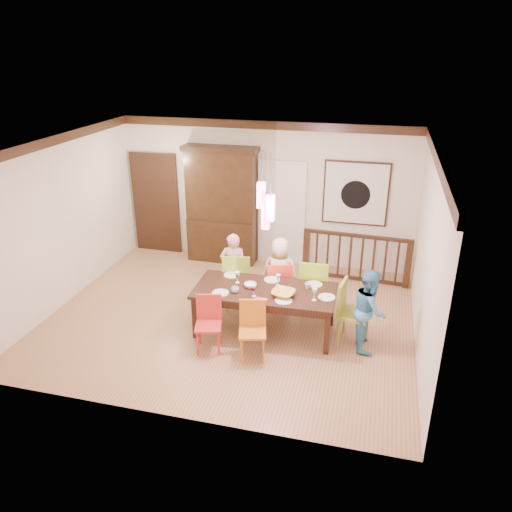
% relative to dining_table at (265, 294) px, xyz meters
% --- Properties ---
extents(floor, '(6.00, 6.00, 0.00)m').
position_rel_dining_table_xyz_m(floor, '(-0.66, 0.27, -0.67)').
color(floor, '#9A6E4A').
rests_on(floor, ground).
extents(ceiling, '(6.00, 6.00, 0.00)m').
position_rel_dining_table_xyz_m(ceiling, '(-0.66, 0.27, 2.23)').
color(ceiling, white).
rests_on(ceiling, wall_back).
extents(wall_back, '(6.00, 0.00, 6.00)m').
position_rel_dining_table_xyz_m(wall_back, '(-0.66, 2.77, 0.78)').
color(wall_back, silver).
rests_on(wall_back, floor).
extents(wall_left, '(0.00, 5.00, 5.00)m').
position_rel_dining_table_xyz_m(wall_left, '(-3.66, 0.27, 0.78)').
color(wall_left, silver).
rests_on(wall_left, floor).
extents(wall_right, '(0.00, 5.00, 5.00)m').
position_rel_dining_table_xyz_m(wall_right, '(2.34, 0.27, 0.78)').
color(wall_right, silver).
rests_on(wall_right, floor).
extents(crown_molding, '(6.00, 5.00, 0.16)m').
position_rel_dining_table_xyz_m(crown_molding, '(-0.66, 0.27, 2.15)').
color(crown_molding, black).
rests_on(crown_molding, wall_back).
extents(panel_door, '(1.04, 0.07, 2.24)m').
position_rel_dining_table_xyz_m(panel_door, '(-3.06, 2.72, 0.38)').
color(panel_door, black).
rests_on(panel_door, wall_back).
extents(white_doorway, '(0.97, 0.05, 2.22)m').
position_rel_dining_table_xyz_m(white_doorway, '(-0.31, 2.74, 0.38)').
color(white_doorway, silver).
rests_on(white_doorway, wall_back).
extents(painting, '(1.25, 0.06, 1.25)m').
position_rel_dining_table_xyz_m(painting, '(1.14, 2.74, 0.93)').
color(painting, black).
rests_on(painting, wall_back).
extents(pendant_cluster, '(0.27, 0.21, 1.14)m').
position_rel_dining_table_xyz_m(pendant_cluster, '(0.00, -0.00, 1.44)').
color(pendant_cluster, '#F84A88').
rests_on(pendant_cluster, ceiling).
extents(dining_table, '(2.23, 1.06, 0.75)m').
position_rel_dining_table_xyz_m(dining_table, '(0.00, 0.00, 0.00)').
color(dining_table, black).
rests_on(dining_table, floor).
extents(chair_far_left, '(0.55, 0.55, 1.03)m').
position_rel_dining_table_xyz_m(chair_far_left, '(-0.66, 0.70, -0.08)').
color(chair_far_left, '#96C236').
rests_on(chair_far_left, floor).
extents(chair_far_mid, '(0.52, 0.52, 0.92)m').
position_rel_dining_table_xyz_m(chair_far_mid, '(0.06, 0.75, -0.14)').
color(chair_far_mid, red).
rests_on(chair_far_mid, floor).
extents(chair_far_right, '(0.50, 0.50, 1.03)m').
position_rel_dining_table_xyz_m(chair_far_right, '(0.66, 0.74, -0.08)').
color(chair_far_right, '#8CBD21').
rests_on(chair_far_right, floor).
extents(chair_near_left, '(0.46, 0.46, 0.85)m').
position_rel_dining_table_xyz_m(chair_near_left, '(-0.69, -0.72, -0.18)').
color(chair_near_left, red).
rests_on(chair_near_left, floor).
extents(chair_near_mid, '(0.47, 0.47, 0.86)m').
position_rel_dining_table_xyz_m(chair_near_mid, '(-0.01, -0.74, -0.18)').
color(chair_near_mid, orange).
rests_on(chair_near_mid, floor).
extents(chair_end_right, '(0.52, 0.52, 1.00)m').
position_rel_dining_table_xyz_m(chair_end_right, '(1.39, 0.03, -0.10)').
color(chair_end_right, '#91A029').
rests_on(chair_end_right, floor).
extents(china_hutch, '(1.52, 0.46, 2.41)m').
position_rel_dining_table_xyz_m(china_hutch, '(-1.53, 2.57, 0.54)').
color(china_hutch, black).
rests_on(china_hutch, floor).
extents(balustrade, '(2.06, 0.20, 0.96)m').
position_rel_dining_table_xyz_m(balustrade, '(1.26, 2.22, -0.17)').
color(balustrade, black).
rests_on(balustrade, floor).
extents(person_far_left, '(0.51, 0.37, 1.30)m').
position_rel_dining_table_xyz_m(person_far_left, '(-0.77, 0.84, -0.02)').
color(person_far_left, '#FBBFBF').
rests_on(person_far_left, floor).
extents(person_far_mid, '(0.64, 0.43, 1.27)m').
position_rel_dining_table_xyz_m(person_far_mid, '(0.05, 0.88, -0.03)').
color(person_far_mid, beige).
rests_on(person_far_mid, floor).
extents(person_end_right, '(0.56, 0.68, 1.27)m').
position_rel_dining_table_xyz_m(person_end_right, '(1.60, -0.04, -0.03)').
color(person_end_right, '#438EBC').
rests_on(person_end_right, floor).
extents(serving_bowl, '(0.40, 0.40, 0.09)m').
position_rel_dining_table_xyz_m(serving_bowl, '(0.32, -0.14, 0.12)').
color(serving_bowl, gold).
rests_on(serving_bowl, dining_table).
extents(small_bowl, '(0.23, 0.23, 0.06)m').
position_rel_dining_table_xyz_m(small_bowl, '(-0.24, 0.02, 0.11)').
color(small_bowl, white).
rests_on(small_bowl, dining_table).
extents(cup_left, '(0.15, 0.15, 0.09)m').
position_rel_dining_table_xyz_m(cup_left, '(-0.42, -0.21, 0.13)').
color(cup_left, silver).
rests_on(cup_left, dining_table).
extents(cup_right, '(0.10, 0.10, 0.09)m').
position_rel_dining_table_xyz_m(cup_right, '(0.64, 0.20, 0.12)').
color(cup_right, silver).
rests_on(cup_right, dining_table).
extents(plate_far_left, '(0.26, 0.26, 0.01)m').
position_rel_dining_table_xyz_m(plate_far_left, '(-0.65, 0.35, 0.09)').
color(plate_far_left, white).
rests_on(plate_far_left, dining_table).
extents(plate_far_mid, '(0.26, 0.26, 0.01)m').
position_rel_dining_table_xyz_m(plate_far_mid, '(0.03, 0.34, 0.09)').
color(plate_far_mid, white).
rests_on(plate_far_mid, dining_table).
extents(plate_far_right, '(0.26, 0.26, 0.01)m').
position_rel_dining_table_xyz_m(plate_far_right, '(0.72, 0.34, 0.09)').
color(plate_far_right, white).
rests_on(plate_far_right, dining_table).
extents(plate_near_left, '(0.26, 0.26, 0.01)m').
position_rel_dining_table_xyz_m(plate_near_left, '(-0.63, -0.30, 0.09)').
color(plate_near_left, white).
rests_on(plate_near_left, dining_table).
extents(plate_near_mid, '(0.26, 0.26, 0.01)m').
position_rel_dining_table_xyz_m(plate_near_mid, '(0.35, -0.30, 0.09)').
color(plate_near_mid, white).
rests_on(plate_near_mid, dining_table).
extents(plate_end_right, '(0.26, 0.26, 0.01)m').
position_rel_dining_table_xyz_m(plate_end_right, '(0.96, -0.04, 0.09)').
color(plate_end_right, white).
rests_on(plate_end_right, dining_table).
extents(wine_glass_a, '(0.08, 0.08, 0.19)m').
position_rel_dining_table_xyz_m(wine_glass_a, '(-0.48, 0.11, 0.17)').
color(wine_glass_a, '#590C19').
rests_on(wine_glass_a, dining_table).
extents(wine_glass_b, '(0.08, 0.08, 0.19)m').
position_rel_dining_table_xyz_m(wine_glass_b, '(0.17, 0.18, 0.17)').
color(wine_glass_b, silver).
rests_on(wine_glass_b, dining_table).
extents(wine_glass_c, '(0.08, 0.08, 0.19)m').
position_rel_dining_table_xyz_m(wine_glass_c, '(-0.11, -0.27, 0.17)').
color(wine_glass_c, '#590C19').
rests_on(wine_glass_c, dining_table).
extents(wine_glass_d, '(0.08, 0.08, 0.19)m').
position_rel_dining_table_xyz_m(wine_glass_d, '(0.79, -0.16, 0.17)').
color(wine_glass_d, silver).
rests_on(wine_glass_d, dining_table).
extents(napkin, '(0.18, 0.14, 0.01)m').
position_rel_dining_table_xyz_m(napkin, '(0.02, -0.38, 0.09)').
color(napkin, '#D83359').
rests_on(napkin, dining_table).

